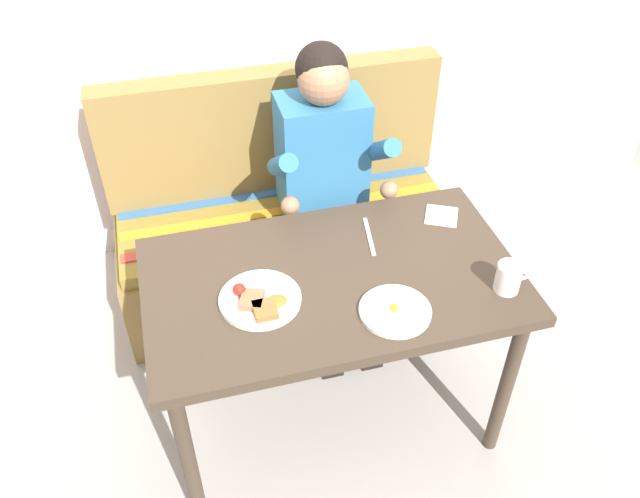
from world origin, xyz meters
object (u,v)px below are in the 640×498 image
object	(u,v)px
table	(332,294)
knife	(369,236)
plate_breakfast	(260,300)
person	(327,168)
couch	(284,229)
coffee_mug	(509,277)
plate_eggs	(395,311)
napkin	(441,216)

from	to	relation	value
table	knife	size ratio (longest dim) A/B	6.00
table	plate_breakfast	size ratio (longest dim) A/B	4.73
person	knife	world-z (taller)	person
couch	coffee_mug	size ratio (longest dim) A/B	12.20
person	couch	bearing A→B (deg)	129.64
couch	plate_breakfast	world-z (taller)	couch
plate_eggs	coffee_mug	distance (m)	0.37
table	coffee_mug	world-z (taller)	coffee_mug
table	napkin	bearing A→B (deg)	23.37
plate_eggs	coffee_mug	world-z (taller)	coffee_mug
table	person	bearing A→B (deg)	76.20
person	plate_breakfast	size ratio (longest dim) A/B	4.78
plate_eggs	knife	bearing A→B (deg)	84.03
couch	coffee_mug	distance (m)	1.18
couch	person	world-z (taller)	person
table	person	xyz separation A→B (m)	(0.14, 0.59, 0.09)
coffee_mug	knife	xyz separation A→B (m)	(-0.33, 0.35, -0.05)
table	couch	size ratio (longest dim) A/B	0.83
plate_breakfast	table	bearing A→B (deg)	13.16
couch	person	xyz separation A→B (m)	(0.14, -0.17, 0.41)
plate_breakfast	napkin	size ratio (longest dim) A/B	2.25
table	napkin	xyz separation A→B (m)	(0.46, 0.20, 0.09)
knife	coffee_mug	bearing A→B (deg)	-37.29
table	plate_eggs	xyz separation A→B (m)	(0.14, -0.20, 0.09)
couch	plate_eggs	size ratio (longest dim) A/B	6.57
table	plate_eggs	distance (m)	0.26
person	plate_breakfast	distance (m)	0.76
plate_breakfast	plate_eggs	size ratio (longest dim) A/B	1.16
table	couch	xyz separation A→B (m)	(0.00, 0.76, -0.32)
plate_breakfast	napkin	distance (m)	0.75
plate_breakfast	napkin	bearing A→B (deg)	19.95
couch	napkin	xyz separation A→B (m)	(0.46, -0.57, 0.40)
couch	napkin	world-z (taller)	couch
couch	plate_breakfast	bearing A→B (deg)	-106.65
couch	plate_eggs	distance (m)	1.06
plate_breakfast	knife	distance (m)	0.47
person	coffee_mug	world-z (taller)	person
coffee_mug	napkin	distance (m)	0.40
person	napkin	world-z (taller)	person
table	knife	bearing A→B (deg)	41.64
napkin	couch	bearing A→B (deg)	129.10
person	napkin	distance (m)	0.50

